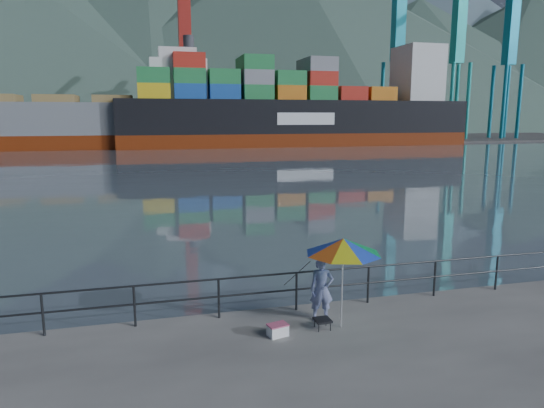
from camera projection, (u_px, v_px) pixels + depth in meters
The scene contains 13 objects.
harbor_water at pixel (156, 134), 134.53m from camera, with size 500.00×280.00×0.00m, color slate.
far_dock at pixel (209, 140), 101.71m from camera, with size 200.00×40.00×0.40m, color #514F4C.
guardrail at pixel (258, 294), 12.16m from camera, with size 22.00×0.06×1.03m.
mountains at pixel (240, 45), 211.76m from camera, with size 600.00×332.80×80.00m.
port_cranes at pixel (319, 59), 95.40m from camera, with size 116.00×28.00×38.40m.
container_stacks at pixel (317, 124), 107.94m from camera, with size 58.00×8.40×7.80m.
fisherman at pixel (322, 289), 11.72m from camera, with size 0.58×0.38×1.58m, color navy.
beach_umbrella at pixel (343, 246), 11.11m from camera, with size 1.94×1.94×2.17m.
folding_stool at pixel (322, 324), 11.36m from camera, with size 0.38×0.38×0.24m.
cooler_bag at pixel (278, 331), 10.99m from camera, with size 0.43×0.29×0.25m, color white.
fishing_rod at pixel (296, 307), 12.68m from camera, with size 0.02×0.02×1.99m, color black.
bulk_carrier at pixel (84, 121), 77.94m from camera, with size 53.59×9.27×14.50m.
container_ship at pixel (306, 111), 85.72m from camera, with size 61.21×10.20×18.10m.
Camera 1 is at (-2.54, -9.58, 4.92)m, focal length 32.00 mm.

